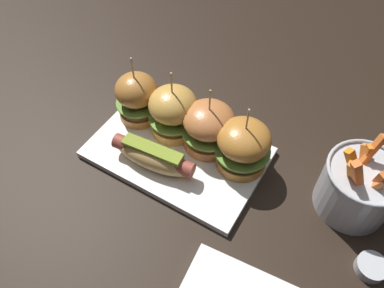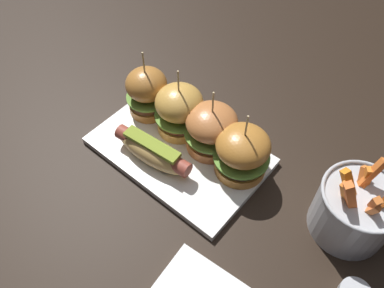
{
  "view_description": "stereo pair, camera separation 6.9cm",
  "coord_description": "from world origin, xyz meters",
  "px_view_note": "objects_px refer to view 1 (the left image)",
  "views": [
    {
      "loc": [
        0.25,
        -0.37,
        0.59
      ],
      "look_at": [
        0.03,
        0.0,
        0.05
      ],
      "focal_mm": 35.93,
      "sensor_mm": 36.0,
      "label": 1
    },
    {
      "loc": [
        0.31,
        -0.33,
        0.59
      ],
      "look_at": [
        0.03,
        0.0,
        0.05
      ],
      "focal_mm": 35.93,
      "sensor_mm": 36.0,
      "label": 2
    }
  ],
  "objects_px": {
    "slider_center_left": "(173,111)",
    "fries_bucket": "(359,187)",
    "sauce_ramekin": "(371,267)",
    "slider_far_left": "(137,97)",
    "hot_dog": "(153,156)",
    "platter_main": "(178,153)",
    "slider_center_right": "(208,127)",
    "slider_far_right": "(243,146)"
  },
  "relations": [
    {
      "from": "platter_main",
      "to": "slider_center_right",
      "type": "distance_m",
      "value": 0.08
    },
    {
      "from": "platter_main",
      "to": "sauce_ramekin",
      "type": "bearing_deg",
      "value": -5.41
    },
    {
      "from": "hot_dog",
      "to": "slider_far_right",
      "type": "xyz_separation_m",
      "value": [
        0.13,
        0.09,
        0.02
      ]
    },
    {
      "from": "slider_center_left",
      "to": "slider_center_right",
      "type": "height_order",
      "value": "slider_center_left"
    },
    {
      "from": "hot_dog",
      "to": "slider_far_left",
      "type": "xyz_separation_m",
      "value": [
        -0.1,
        0.09,
        0.03
      ]
    },
    {
      "from": "hot_dog",
      "to": "slider_center_right",
      "type": "distance_m",
      "value": 0.11
    },
    {
      "from": "slider_far_left",
      "to": "slider_far_right",
      "type": "distance_m",
      "value": 0.23
    },
    {
      "from": "hot_dog",
      "to": "fries_bucket",
      "type": "distance_m",
      "value": 0.35
    },
    {
      "from": "fries_bucket",
      "to": "sauce_ramekin",
      "type": "distance_m",
      "value": 0.13
    },
    {
      "from": "fries_bucket",
      "to": "slider_center_left",
      "type": "bearing_deg",
      "value": -176.28
    },
    {
      "from": "slider_center_right",
      "to": "hot_dog",
      "type": "bearing_deg",
      "value": -121.82
    },
    {
      "from": "slider_center_right",
      "to": "slider_far_right",
      "type": "xyz_separation_m",
      "value": [
        0.07,
        -0.01,
        0.0
      ]
    },
    {
      "from": "slider_far_left",
      "to": "sauce_ramekin",
      "type": "distance_m",
      "value": 0.5
    },
    {
      "from": "platter_main",
      "to": "hot_dog",
      "type": "bearing_deg",
      "value": -110.52
    },
    {
      "from": "slider_center_right",
      "to": "slider_far_right",
      "type": "distance_m",
      "value": 0.07
    },
    {
      "from": "platter_main",
      "to": "sauce_ramekin",
      "type": "relative_size",
      "value": 6.71
    },
    {
      "from": "slider_far_right",
      "to": "fries_bucket",
      "type": "height_order",
      "value": "slider_far_right"
    },
    {
      "from": "sauce_ramekin",
      "to": "slider_far_left",
      "type": "bearing_deg",
      "value": 171.56
    },
    {
      "from": "hot_dog",
      "to": "slider_far_left",
      "type": "relative_size",
      "value": 1.09
    },
    {
      "from": "platter_main",
      "to": "slider_center_right",
      "type": "height_order",
      "value": "slider_center_right"
    },
    {
      "from": "platter_main",
      "to": "slider_far_left",
      "type": "relative_size",
      "value": 2.2
    },
    {
      "from": "slider_center_left",
      "to": "slider_far_right",
      "type": "height_order",
      "value": "slider_center_left"
    },
    {
      "from": "hot_dog",
      "to": "slider_far_left",
      "type": "bearing_deg",
      "value": 137.61
    },
    {
      "from": "slider_center_right",
      "to": "slider_far_right",
      "type": "relative_size",
      "value": 0.99
    },
    {
      "from": "platter_main",
      "to": "hot_dog",
      "type": "xyz_separation_m",
      "value": [
        -0.02,
        -0.05,
        0.03
      ]
    },
    {
      "from": "slider_center_left",
      "to": "slider_far_right",
      "type": "bearing_deg",
      "value": -1.84
    },
    {
      "from": "slider_center_left",
      "to": "fries_bucket",
      "type": "distance_m",
      "value": 0.35
    },
    {
      "from": "platter_main",
      "to": "fries_bucket",
      "type": "relative_size",
      "value": 2.16
    },
    {
      "from": "hot_dog",
      "to": "slider_center_left",
      "type": "xyz_separation_m",
      "value": [
        -0.02,
        0.09,
        0.03
      ]
    },
    {
      "from": "slider_far_right",
      "to": "platter_main",
      "type": "bearing_deg",
      "value": -162.16
    },
    {
      "from": "platter_main",
      "to": "slider_center_left",
      "type": "distance_m",
      "value": 0.08
    },
    {
      "from": "slider_far_left",
      "to": "slider_center_left",
      "type": "bearing_deg",
      "value": 3.21
    },
    {
      "from": "fries_bucket",
      "to": "platter_main",
      "type": "bearing_deg",
      "value": -168.41
    },
    {
      "from": "slider_far_left",
      "to": "slider_far_right",
      "type": "relative_size",
      "value": 1.04
    },
    {
      "from": "hot_dog",
      "to": "slider_far_right",
      "type": "distance_m",
      "value": 0.16
    },
    {
      "from": "slider_far_left",
      "to": "fries_bucket",
      "type": "bearing_deg",
      "value": 3.63
    },
    {
      "from": "hot_dog",
      "to": "fries_bucket",
      "type": "xyz_separation_m",
      "value": [
        0.33,
        0.11,
        0.01
      ]
    },
    {
      "from": "slider_center_right",
      "to": "sauce_ramekin",
      "type": "bearing_deg",
      "value": -13.53
    },
    {
      "from": "slider_far_left",
      "to": "slider_center_left",
      "type": "distance_m",
      "value": 0.08
    },
    {
      "from": "hot_dog",
      "to": "fries_bucket",
      "type": "height_order",
      "value": "fries_bucket"
    },
    {
      "from": "slider_far_left",
      "to": "slider_center_right",
      "type": "xyz_separation_m",
      "value": [
        0.15,
        0.01,
        -0.0
      ]
    },
    {
      "from": "platter_main",
      "to": "slider_center_left",
      "type": "height_order",
      "value": "slider_center_left"
    }
  ]
}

